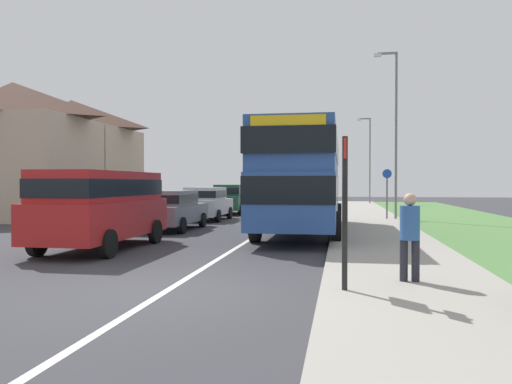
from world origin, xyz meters
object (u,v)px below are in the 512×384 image
object	(u,v)px
pedestrian_at_stop	(410,233)
street_lamp_mid	(394,125)
double_decker_bus	(302,175)
bus_stop_sign	(345,202)
cycle_route_sign	(387,192)
parked_van_red	(102,203)
street_lamp_far	(369,155)
parked_car_dark_green	(231,198)
parked_car_silver	(206,202)
parked_car_grey	(171,208)

from	to	relation	value
pedestrian_at_stop	street_lamp_mid	size ratio (longest dim) A/B	0.20
double_decker_bus	bus_stop_sign	distance (m)	10.05
bus_stop_sign	cycle_route_sign	size ratio (longest dim) A/B	1.03
parked_van_red	street_lamp_far	distance (m)	32.42
parked_van_red	cycle_route_sign	xyz separation A→B (m)	(8.75, 11.98, 0.13)
parked_car_dark_green	pedestrian_at_stop	bearing A→B (deg)	-68.87
parked_car_silver	cycle_route_sign	bearing A→B (deg)	6.64
double_decker_bus	parked_car_silver	distance (m)	7.92
bus_stop_sign	cycle_route_sign	xyz separation A→B (m)	(2.12, 16.77, -0.11)
pedestrian_at_stop	street_lamp_mid	xyz separation A→B (m)	(1.32, 16.02, 3.68)
double_decker_bus	parked_car_silver	bearing A→B (deg)	131.80
parked_car_grey	cycle_route_sign	xyz separation A→B (m)	(8.79, 6.22, 0.56)
cycle_route_sign	street_lamp_mid	world-z (taller)	street_lamp_mid
pedestrian_at_stop	street_lamp_mid	world-z (taller)	street_lamp_mid
street_lamp_far	pedestrian_at_stop	bearing A→B (deg)	-91.80
parked_car_silver	cycle_route_sign	distance (m)	8.86
street_lamp_far	parked_van_red	bearing A→B (deg)	-105.94
double_decker_bus	pedestrian_at_stop	xyz separation A→B (m)	(2.59, -9.02, -1.17)
parked_car_grey	bus_stop_sign	world-z (taller)	bus_stop_sign
parked_van_red	parked_car_dark_green	size ratio (longest dim) A/B	1.29
bus_stop_sign	street_lamp_far	bearing A→B (deg)	86.45
parked_car_dark_green	street_lamp_far	distance (m)	17.71
parked_van_red	parked_car_grey	bearing A→B (deg)	90.35
bus_stop_sign	cycle_route_sign	bearing A→B (deg)	82.81
parked_car_grey	parked_car_silver	size ratio (longest dim) A/B	1.09
parked_van_red	street_lamp_far	size ratio (longest dim) A/B	0.68
pedestrian_at_stop	parked_car_silver	bearing A→B (deg)	117.71
double_decker_bus	street_lamp_mid	xyz separation A→B (m)	(3.91, 7.00, 2.52)
double_decker_bus	street_lamp_far	distance (m)	26.26
parked_car_dark_green	bus_stop_sign	world-z (taller)	bus_stop_sign
double_decker_bus	cycle_route_sign	size ratio (longest dim) A/B	3.99
parked_van_red	parked_car_grey	world-z (taller)	parked_van_red
parked_car_silver	parked_car_grey	bearing A→B (deg)	-90.04
bus_stop_sign	parked_car_grey	bearing A→B (deg)	122.31
parked_car_grey	cycle_route_sign	distance (m)	10.78
parked_van_red	street_lamp_mid	bearing A→B (deg)	53.15
parked_car_grey	parked_car_dark_green	xyz separation A→B (m)	(0.10, 10.28, 0.09)
parked_car_silver	bus_stop_sign	xyz separation A→B (m)	(6.67, -15.75, 0.64)
parked_car_grey	parked_car_silver	distance (m)	5.20
cycle_route_sign	double_decker_bus	bearing A→B (deg)	-117.54
cycle_route_sign	parked_car_grey	bearing A→B (deg)	-144.71
parked_van_red	parked_car_grey	size ratio (longest dim) A/B	1.14
bus_stop_sign	street_lamp_mid	world-z (taller)	street_lamp_mid
pedestrian_at_stop	parked_car_grey	bearing A→B (deg)	128.95
street_lamp_far	cycle_route_sign	bearing A→B (deg)	-90.33
double_decker_bus	parked_car_grey	xyz separation A→B (m)	(-5.22, 0.63, -1.28)
pedestrian_at_stop	cycle_route_sign	distance (m)	15.91
parked_car_dark_green	pedestrian_at_stop	distance (m)	21.37
double_decker_bus	parked_van_red	distance (m)	7.34
double_decker_bus	street_lamp_far	world-z (taller)	street_lamp_far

